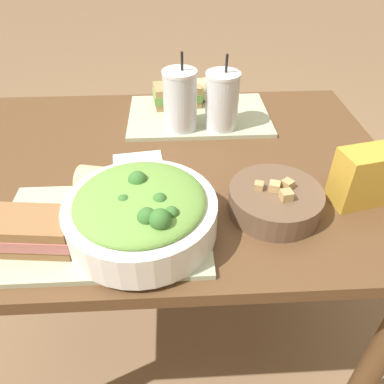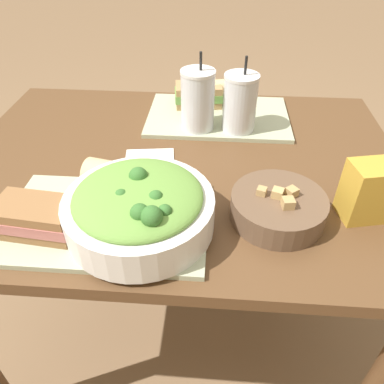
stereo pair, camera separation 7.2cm
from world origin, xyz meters
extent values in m
plane|color=#846647|center=(0.00, 0.00, 0.00)|extent=(12.00, 12.00, 0.00)
cube|color=brown|center=(0.00, 0.00, 0.72)|extent=(1.12, 0.81, 0.03)
cylinder|color=brown|center=(0.50, -0.34, 0.35)|extent=(0.06, 0.06, 0.71)
cylinder|color=brown|center=(-0.50, 0.34, 0.35)|extent=(0.06, 0.06, 0.71)
cylinder|color=brown|center=(0.50, 0.34, 0.35)|extent=(0.06, 0.06, 0.71)
cube|color=#B2BC99|center=(-0.13, -0.24, 0.74)|extent=(0.41, 0.27, 0.01)
cube|color=#B2BC99|center=(0.09, 0.23, 0.74)|extent=(0.41, 0.27, 0.01)
cylinder|color=white|center=(-0.05, -0.25, 0.79)|extent=(0.29, 0.29, 0.07)
ellipsoid|color=#6B9E42|center=(-0.05, -0.25, 0.82)|extent=(0.24, 0.24, 0.05)
sphere|color=#38702D|center=(0.01, -0.31, 0.84)|extent=(0.03, 0.03, 0.03)
sphere|color=#38702D|center=(-0.01, -0.33, 0.85)|extent=(0.04, 0.04, 0.04)
sphere|color=#38702D|center=(-0.08, -0.27, 0.84)|extent=(0.02, 0.02, 0.02)
sphere|color=#38702D|center=(-0.03, -0.32, 0.84)|extent=(0.03, 0.03, 0.03)
sphere|color=#38702D|center=(-0.01, -0.27, 0.84)|extent=(0.03, 0.03, 0.03)
sphere|color=#38702D|center=(-0.05, -0.22, 0.85)|extent=(0.04, 0.04, 0.04)
cube|color=beige|center=(-0.09, -0.23, 0.83)|extent=(0.04, 0.05, 0.01)
cube|color=beige|center=(-0.04, -0.28, 0.83)|extent=(0.04, 0.04, 0.01)
cylinder|color=brown|center=(0.22, -0.20, 0.77)|extent=(0.19, 0.19, 0.05)
cylinder|color=#5B2D19|center=(0.22, -0.20, 0.79)|extent=(0.17, 0.17, 0.01)
cube|color=tan|center=(0.22, -0.19, 0.80)|extent=(0.03, 0.03, 0.02)
cube|color=tan|center=(0.24, -0.19, 0.80)|extent=(0.03, 0.03, 0.02)
cube|color=tan|center=(0.18, -0.19, 0.80)|extent=(0.02, 0.02, 0.02)
cube|color=tan|center=(0.23, -0.22, 0.80)|extent=(0.03, 0.03, 0.02)
cube|color=olive|center=(-0.24, -0.28, 0.76)|extent=(0.16, 0.10, 0.02)
cube|color=#C1706B|center=(-0.24, -0.28, 0.78)|extent=(0.16, 0.10, 0.02)
cube|color=olive|center=(-0.24, -0.28, 0.80)|extent=(0.16, 0.10, 0.02)
cylinder|color=#DBBC84|center=(-0.13, -0.14, 0.79)|extent=(0.12, 0.09, 0.07)
cylinder|color=beige|center=(-0.08, -0.15, 0.79)|extent=(0.02, 0.06, 0.06)
cube|color=tan|center=(0.03, 0.29, 0.76)|extent=(0.15, 0.10, 0.02)
cube|color=#6B9E47|center=(0.03, 0.29, 0.78)|extent=(0.15, 0.10, 0.02)
cube|color=tan|center=(0.03, 0.29, 0.80)|extent=(0.15, 0.10, 0.02)
cylinder|color=#DBBC84|center=(0.11, 0.33, 0.79)|extent=(0.11, 0.10, 0.07)
cylinder|color=beige|center=(0.15, 0.34, 0.79)|extent=(0.03, 0.06, 0.06)
cylinder|color=silver|center=(0.04, 0.15, 0.83)|extent=(0.09, 0.09, 0.15)
cylinder|color=black|center=(0.04, 0.15, 0.82)|extent=(0.08, 0.08, 0.13)
cylinder|color=white|center=(0.04, 0.15, 0.91)|extent=(0.09, 0.09, 0.01)
cylinder|color=black|center=(0.04, 0.15, 0.93)|extent=(0.01, 0.01, 0.06)
cylinder|color=silver|center=(0.15, 0.15, 0.82)|extent=(0.09, 0.09, 0.15)
cylinder|color=maroon|center=(0.15, 0.15, 0.81)|extent=(0.08, 0.08, 0.12)
cylinder|color=white|center=(0.15, 0.15, 0.90)|extent=(0.09, 0.09, 0.01)
cylinder|color=black|center=(0.15, 0.15, 0.92)|extent=(0.01, 0.01, 0.06)
cube|color=gold|center=(0.41, -0.17, 0.80)|extent=(0.13, 0.09, 0.12)
cube|color=white|center=(-0.08, 0.00, 0.74)|extent=(0.13, 0.10, 0.00)
camera|label=1|loc=(0.02, -0.78, 1.26)|focal=35.00mm
camera|label=2|loc=(0.09, -0.78, 1.26)|focal=35.00mm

